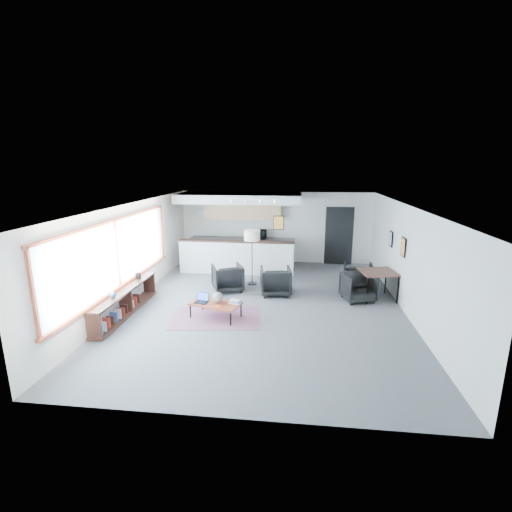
# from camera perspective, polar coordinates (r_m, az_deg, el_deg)

# --- Properties ---
(room) EXTENTS (7.02, 9.02, 2.62)m
(room) POSITION_cam_1_polar(r_m,az_deg,el_deg) (9.38, 1.33, -0.09)
(room) COLOR #4D4D50
(room) RESTS_ON ground
(window) EXTENTS (0.10, 5.95, 1.66)m
(window) POSITION_cam_1_polar(r_m,az_deg,el_deg) (9.46, -20.59, 0.10)
(window) COLOR #8CBFFF
(window) RESTS_ON room
(console) EXTENTS (0.35, 3.00, 0.80)m
(console) POSITION_cam_1_polar(r_m,az_deg,el_deg) (9.58, -19.53, -6.72)
(console) COLOR black
(console) RESTS_ON floor
(kitchenette) EXTENTS (4.20, 1.96, 2.60)m
(kitchenette) POSITION_cam_1_polar(r_m,az_deg,el_deg) (13.11, -2.41, 4.30)
(kitchenette) COLOR white
(kitchenette) RESTS_ON floor
(doorway) EXTENTS (1.10, 0.12, 2.15)m
(doorway) POSITION_cam_1_polar(r_m,az_deg,el_deg) (13.79, 12.62, 3.17)
(doorway) COLOR black
(doorway) RESTS_ON room
(track_light) EXTENTS (1.60, 0.07, 0.15)m
(track_light) POSITION_cam_1_polar(r_m,az_deg,el_deg) (11.40, -0.59, 8.68)
(track_light) COLOR silver
(track_light) RESTS_ON room
(wall_art_lower) EXTENTS (0.03, 0.38, 0.48)m
(wall_art_lower) POSITION_cam_1_polar(r_m,az_deg,el_deg) (10.03, 21.71, 1.30)
(wall_art_lower) COLOR black
(wall_art_lower) RESTS_ON room
(wall_art_upper) EXTENTS (0.03, 0.34, 0.44)m
(wall_art_upper) POSITION_cam_1_polar(r_m,az_deg,el_deg) (11.27, 20.03, 2.50)
(wall_art_upper) COLOR black
(wall_art_upper) RESTS_ON room
(kilim_rug) EXTENTS (2.24, 1.67, 0.01)m
(kilim_rug) POSITION_cam_1_polar(r_m,az_deg,el_deg) (9.05, -6.17, -9.37)
(kilim_rug) COLOR #5E3449
(kilim_rug) RESTS_ON floor
(coffee_table) EXTENTS (1.30, 0.95, 0.38)m
(coffee_table) POSITION_cam_1_polar(r_m,az_deg,el_deg) (8.92, -6.23, -7.32)
(coffee_table) COLOR maroon
(coffee_table) RESTS_ON floor
(laptop) EXTENTS (0.35, 0.31, 0.22)m
(laptop) POSITION_cam_1_polar(r_m,az_deg,el_deg) (8.97, -8.28, -6.62)
(laptop) COLOR black
(laptop) RESTS_ON coffee_table
(ceramic_pot) EXTENTS (0.26, 0.26, 0.26)m
(ceramic_pot) POSITION_cam_1_polar(r_m,az_deg,el_deg) (8.84, -5.90, -6.39)
(ceramic_pot) COLOR gray
(ceramic_pot) RESTS_ON coffee_table
(book_stack) EXTENTS (0.32, 0.28, 0.08)m
(book_stack) POSITION_cam_1_polar(r_m,az_deg,el_deg) (8.83, -3.21, -7.01)
(book_stack) COLOR silver
(book_stack) RESTS_ON coffee_table
(coaster) EXTENTS (0.13, 0.13, 0.01)m
(coaster) POSITION_cam_1_polar(r_m,az_deg,el_deg) (8.70, -5.86, -7.64)
(coaster) COLOR #E5590C
(coaster) RESTS_ON coffee_table
(armchair_left) EXTENTS (1.05, 1.02, 0.84)m
(armchair_left) POSITION_cam_1_polar(r_m,az_deg,el_deg) (10.74, -4.41, -3.16)
(armchair_left) COLOR black
(armchair_left) RESTS_ON floor
(armchair_right) EXTENTS (0.94, 0.89, 0.85)m
(armchair_right) POSITION_cam_1_polar(r_m,az_deg,el_deg) (10.43, 3.03, -3.64)
(armchair_right) COLOR black
(armchair_right) RESTS_ON floor
(floor_lamp) EXTENTS (0.49, 0.49, 1.68)m
(floor_lamp) POSITION_cam_1_polar(r_m,az_deg,el_deg) (11.03, -0.61, 2.91)
(floor_lamp) COLOR black
(floor_lamp) RESTS_ON floor
(dining_table) EXTENTS (1.05, 1.05, 0.77)m
(dining_table) POSITION_cam_1_polar(r_m,az_deg,el_deg) (10.52, 18.25, -2.62)
(dining_table) COLOR black
(dining_table) RESTS_ON floor
(dining_chair_near) EXTENTS (0.82, 0.79, 0.69)m
(dining_chair_near) POSITION_cam_1_polar(r_m,az_deg,el_deg) (10.33, 15.49, -4.79)
(dining_chair_near) COLOR black
(dining_chair_near) RESTS_ON floor
(dining_chair_far) EXTENTS (0.73, 0.69, 0.71)m
(dining_chair_far) POSITION_cam_1_polar(r_m,az_deg,el_deg) (11.30, 15.43, -3.13)
(dining_chair_far) COLOR black
(dining_chair_far) RESTS_ON floor
(microwave) EXTENTS (0.61, 0.38, 0.40)m
(microwave) POSITION_cam_1_polar(r_m,az_deg,el_deg) (13.51, 0.27, 3.53)
(microwave) COLOR black
(microwave) RESTS_ON kitchenette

